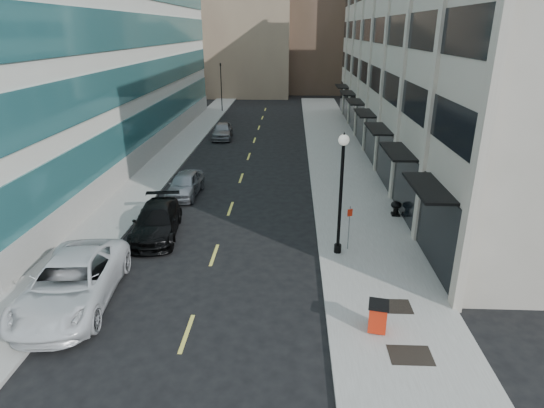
# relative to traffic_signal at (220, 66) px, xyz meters

# --- Properties ---
(ground) EXTENTS (160.00, 160.00, 0.00)m
(ground) POSITION_rel_traffic_signal_xyz_m (5.50, -48.00, -5.72)
(ground) COLOR black
(ground) RESTS_ON ground
(sidewalk_right) EXTENTS (5.00, 80.00, 0.15)m
(sidewalk_right) POSITION_rel_traffic_signal_xyz_m (13.00, -28.00, -5.64)
(sidewalk_right) COLOR gray
(sidewalk_right) RESTS_ON ground
(sidewalk_left) EXTENTS (3.00, 80.00, 0.15)m
(sidewalk_left) POSITION_rel_traffic_signal_xyz_m (-1.00, -28.00, -5.64)
(sidewalk_left) COLOR gray
(sidewalk_left) RESTS_ON ground
(building_right) EXTENTS (15.30, 46.50, 18.25)m
(building_right) POSITION_rel_traffic_signal_xyz_m (22.44, -21.01, 3.28)
(building_right) COLOR #BCB09F
(building_right) RESTS_ON ground
(building_left) EXTENTS (16.14, 46.00, 20.00)m
(building_left) POSITION_rel_traffic_signal_xyz_m (-10.45, -21.00, 4.27)
(building_left) COLOR silver
(building_left) RESTS_ON ground
(skyline_tan_near) EXTENTS (14.00, 18.00, 28.00)m
(skyline_tan_near) POSITION_rel_traffic_signal_xyz_m (1.50, 20.00, 8.28)
(skyline_tan_near) COLOR #937D60
(skyline_tan_near) RESTS_ON ground
(skyline_tan_far) EXTENTS (12.00, 14.00, 22.00)m
(skyline_tan_far) POSITION_rel_traffic_signal_xyz_m (-8.50, 30.00, 5.28)
(skyline_tan_far) COLOR #937D60
(skyline_tan_far) RESTS_ON ground
(skyline_stone) EXTENTS (10.00, 14.00, 20.00)m
(skyline_stone) POSITION_rel_traffic_signal_xyz_m (23.50, 18.00, 4.28)
(skyline_stone) COLOR #BCB09F
(skyline_stone) RESTS_ON ground
(grate_mid) EXTENTS (1.40, 1.00, 0.01)m
(grate_mid) POSITION_rel_traffic_signal_xyz_m (13.10, -47.00, -5.56)
(grate_mid) COLOR black
(grate_mid) RESTS_ON sidewalk_right
(grate_far) EXTENTS (1.40, 1.00, 0.01)m
(grate_far) POSITION_rel_traffic_signal_xyz_m (13.10, -44.20, -5.56)
(grate_far) COLOR black
(grate_far) RESTS_ON sidewalk_right
(road_centerline) EXTENTS (0.15, 68.20, 0.01)m
(road_centerline) POSITION_rel_traffic_signal_xyz_m (5.50, -31.00, -5.71)
(road_centerline) COLOR #D8CC4C
(road_centerline) RESTS_ON ground
(traffic_signal) EXTENTS (0.66, 0.66, 6.98)m
(traffic_signal) POSITION_rel_traffic_signal_xyz_m (0.00, 0.00, 0.00)
(traffic_signal) COLOR black
(traffic_signal) RESTS_ON ground
(car_white_van) EXTENTS (3.65, 6.92, 1.86)m
(car_white_van) POSITION_rel_traffic_signal_xyz_m (0.70, -44.30, -4.79)
(car_white_van) COLOR silver
(car_white_van) RESTS_ON ground
(car_black_pickup) EXTENTS (2.83, 5.64, 1.57)m
(car_black_pickup) POSITION_rel_traffic_signal_xyz_m (2.19, -37.91, -4.93)
(car_black_pickup) COLOR black
(car_black_pickup) RESTS_ON ground
(car_silver_sedan) EXTENTS (1.97, 4.56, 1.53)m
(car_silver_sedan) POSITION_rel_traffic_signal_xyz_m (2.30, -31.80, -4.95)
(car_silver_sedan) COLOR gray
(car_silver_sedan) RESTS_ON ground
(car_grey_sedan) EXTENTS (2.17, 4.74, 1.58)m
(car_grey_sedan) POSITION_rel_traffic_signal_xyz_m (2.30, -15.33, -4.93)
(car_grey_sedan) COLOR gray
(car_grey_sedan) RESTS_ON ground
(trash_bin) EXTENTS (0.81, 0.84, 1.12)m
(trash_bin) POSITION_rel_traffic_signal_xyz_m (12.21, -45.71, -4.97)
(trash_bin) COLOR red
(trash_bin) RESTS_ON sidewalk_right
(lamppost) EXTENTS (0.48, 0.48, 5.81)m
(lamppost) POSITION_rel_traffic_signal_xyz_m (11.38, -39.73, -2.15)
(lamppost) COLOR black
(lamppost) RESTS_ON sidewalk_right
(sign_post) EXTENTS (0.25, 0.13, 2.23)m
(sign_post) POSITION_rel_traffic_signal_xyz_m (11.90, -39.38, -4.12)
(sign_post) COLOR slate
(sign_post) RESTS_ON sidewalk_right
(urn_planter) EXTENTS (0.61, 0.61, 0.84)m
(urn_planter) POSITION_rel_traffic_signal_xyz_m (15.10, -34.97, -5.06)
(urn_planter) COLOR black
(urn_planter) RESTS_ON sidewalk_right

